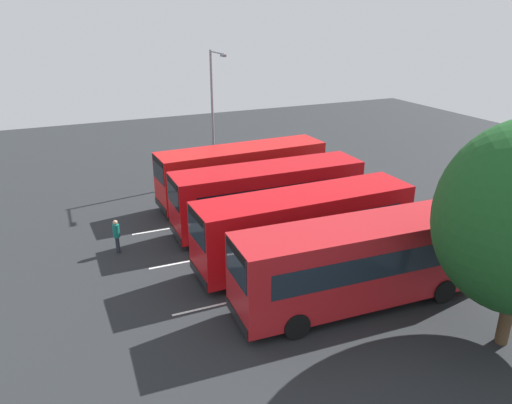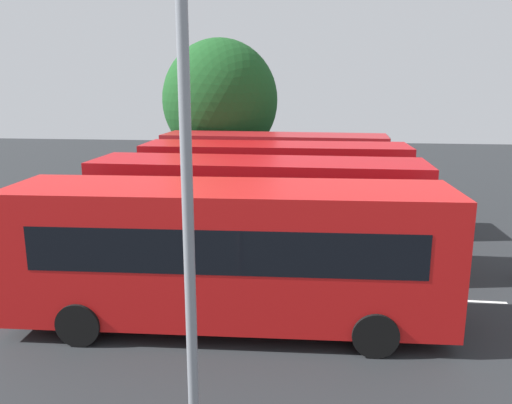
{
  "view_description": "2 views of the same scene",
  "coord_description": "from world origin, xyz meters",
  "px_view_note": "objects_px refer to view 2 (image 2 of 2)",
  "views": [
    {
      "loc": [
        10.26,
        19.83,
        10.88
      ],
      "look_at": [
        0.96,
        -1.09,
        1.99
      ],
      "focal_mm": 34.68,
      "sensor_mm": 36.0,
      "label": 1
    },
    {
      "loc": [
        1.43,
        -17.48,
        5.7
      ],
      "look_at": [
        -0.47,
        0.18,
        1.58
      ],
      "focal_mm": 36.3,
      "sensor_mm": 36.0,
      "label": 2
    }
  ],
  "objects_px": {
    "bus_center_left": "(259,210)",
    "bus_center_right": "(275,183)",
    "street_lamp": "(191,139)",
    "depot_tree": "(220,101)",
    "bus_far_left": "(231,252)",
    "bus_far_right": "(275,168)"
  },
  "relations": [
    {
      "from": "bus_far_left",
      "to": "bus_center_right",
      "type": "bearing_deg",
      "value": 85.23
    },
    {
      "from": "bus_far_right",
      "to": "depot_tree",
      "type": "bearing_deg",
      "value": 130.69
    },
    {
      "from": "bus_far_left",
      "to": "bus_center_right",
      "type": "xyz_separation_m",
      "value": [
        0.43,
        8.4,
        0.0
      ]
    },
    {
      "from": "bus_center_left",
      "to": "depot_tree",
      "type": "relative_size",
      "value": 1.27
    },
    {
      "from": "bus_center_left",
      "to": "street_lamp",
      "type": "height_order",
      "value": "street_lamp"
    },
    {
      "from": "bus_far_left",
      "to": "bus_center_right",
      "type": "distance_m",
      "value": 8.41
    },
    {
      "from": "street_lamp",
      "to": "bus_center_right",
      "type": "bearing_deg",
      "value": -0.09
    },
    {
      "from": "street_lamp",
      "to": "bus_far_left",
      "type": "bearing_deg",
      "value": 3.12
    },
    {
      "from": "bus_far_left",
      "to": "bus_center_left",
      "type": "height_order",
      "value": "same"
    },
    {
      "from": "bus_center_right",
      "to": "street_lamp",
      "type": "relative_size",
      "value": 1.18
    },
    {
      "from": "bus_far_left",
      "to": "bus_center_left",
      "type": "relative_size",
      "value": 1.0
    },
    {
      "from": "depot_tree",
      "to": "bus_center_right",
      "type": "bearing_deg",
      "value": -65.96
    },
    {
      "from": "bus_center_right",
      "to": "bus_far_right",
      "type": "distance_m",
      "value": 3.8
    },
    {
      "from": "street_lamp",
      "to": "bus_center_left",
      "type": "bearing_deg",
      "value": 0.69
    },
    {
      "from": "bus_center_left",
      "to": "depot_tree",
      "type": "height_order",
      "value": "depot_tree"
    },
    {
      "from": "bus_far_right",
      "to": "street_lamp",
      "type": "height_order",
      "value": "street_lamp"
    },
    {
      "from": "depot_tree",
      "to": "street_lamp",
      "type": "bearing_deg",
      "value": -81.06
    },
    {
      "from": "bus_center_left",
      "to": "bus_center_right",
      "type": "xyz_separation_m",
      "value": [
        0.21,
        4.28,
        0.0
      ]
    },
    {
      "from": "bus_center_right",
      "to": "bus_far_right",
      "type": "relative_size",
      "value": 0.99
    },
    {
      "from": "bus_center_right",
      "to": "street_lamp",
      "type": "distance_m",
      "value": 13.11
    },
    {
      "from": "bus_far_right",
      "to": "bus_far_left",
      "type": "bearing_deg",
      "value": -87.79
    },
    {
      "from": "bus_center_right",
      "to": "depot_tree",
      "type": "height_order",
      "value": "depot_tree"
    }
  ]
}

